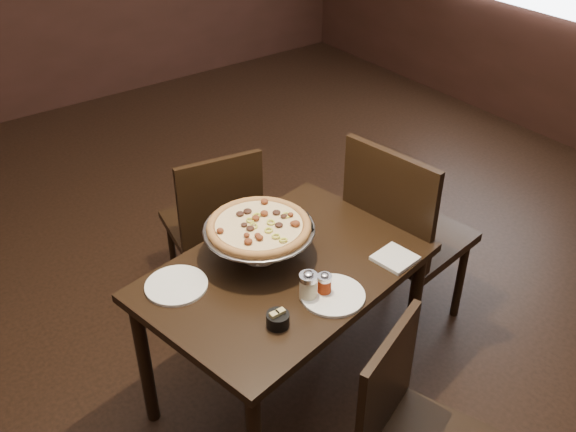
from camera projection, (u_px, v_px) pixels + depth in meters
room at (304, 77)px, 2.20m from camera, size 6.04×7.04×2.84m
dining_table at (285, 286)px, 2.53m from camera, size 1.21×0.93×0.68m
pizza_stand at (259, 227)px, 2.46m from camera, size 0.44×0.44×0.18m
parmesan_shaker at (308, 286)px, 2.30m from camera, size 0.07×0.07×0.12m
pepper_flake_shaker at (324, 284)px, 2.33m from camera, size 0.05×0.05×0.09m
packet_caddy at (278, 319)px, 2.20m from camera, size 0.08×0.08×0.06m
napkin_stack at (395, 258)px, 2.52m from camera, size 0.16×0.16×0.02m
plate_left at (176, 285)px, 2.38m from camera, size 0.23×0.23×0.01m
plate_near at (333, 295)px, 2.34m from camera, size 0.24×0.24×0.01m
serving_spatula at (309, 222)px, 2.49m from camera, size 0.15×0.15×0.02m
chair_far at (214, 221)px, 3.11m from camera, size 0.47×0.47×0.88m
chair_near at (413, 431)px, 2.12m from camera, size 0.50×0.50×0.83m
chair_side at (402, 232)px, 2.91m from camera, size 0.53×0.53×1.01m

